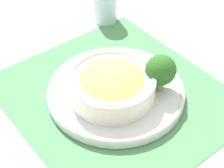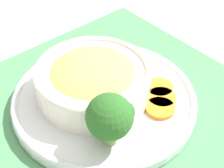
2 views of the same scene
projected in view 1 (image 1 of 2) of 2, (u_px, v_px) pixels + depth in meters
The scene contains 9 objects.
ground_plane at pixel (116, 96), 0.84m from camera, with size 4.00×4.00×0.00m, color white.
placemat at pixel (116, 95), 0.84m from camera, with size 0.52×0.48×0.00m.
plate at pixel (116, 91), 0.83m from camera, with size 0.31×0.31×0.02m.
bowl at pixel (112, 84), 0.80m from camera, with size 0.19×0.19×0.06m.
broccoli_floret at pixel (161, 70), 0.80m from camera, with size 0.07×0.07×0.09m.
carrot_slice_near at pixel (130, 63), 0.89m from camera, with size 0.05×0.05×0.01m.
carrot_slice_middle at pixel (120, 62), 0.90m from camera, with size 0.05×0.05×0.01m.
carrot_slice_far at pixel (109, 62), 0.90m from camera, with size 0.05×0.05×0.01m.
water_glass at pixel (105, 8), 1.05m from camera, with size 0.07×0.07×0.09m.
Camera 1 is at (0.50, -0.34, 0.59)m, focal length 60.00 mm.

